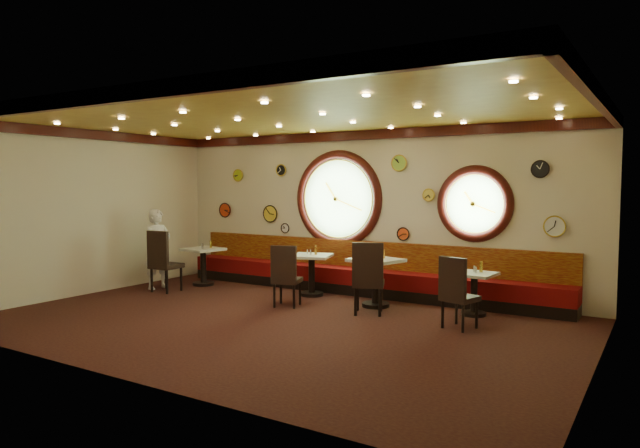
# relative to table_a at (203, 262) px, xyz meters

# --- Properties ---
(floor) EXTENTS (9.00, 6.00, 0.00)m
(floor) POSITION_rel_table_a_xyz_m (3.26, -1.85, -0.50)
(floor) COLOR black
(floor) RESTS_ON ground
(ceiling) EXTENTS (9.00, 6.00, 0.02)m
(ceiling) POSITION_rel_table_a_xyz_m (3.26, -1.85, 2.70)
(ceiling) COLOR gold
(ceiling) RESTS_ON wall_back
(wall_back) EXTENTS (9.00, 0.02, 3.20)m
(wall_back) POSITION_rel_table_a_xyz_m (3.26, 1.15, 1.10)
(wall_back) COLOR beige
(wall_back) RESTS_ON floor
(wall_front) EXTENTS (9.00, 0.02, 3.20)m
(wall_front) POSITION_rel_table_a_xyz_m (3.26, -4.85, 1.10)
(wall_front) COLOR beige
(wall_front) RESTS_ON floor
(wall_left) EXTENTS (0.02, 6.00, 3.20)m
(wall_left) POSITION_rel_table_a_xyz_m (-1.24, -1.85, 1.10)
(wall_left) COLOR beige
(wall_left) RESTS_ON floor
(wall_right) EXTENTS (0.02, 6.00, 3.20)m
(wall_right) POSITION_rel_table_a_xyz_m (7.76, -1.85, 1.10)
(wall_right) COLOR beige
(wall_right) RESTS_ON floor
(molding_back) EXTENTS (9.00, 0.10, 0.18)m
(molding_back) POSITION_rel_table_a_xyz_m (3.26, 1.10, 2.61)
(molding_back) COLOR #330C09
(molding_back) RESTS_ON wall_back
(molding_front) EXTENTS (9.00, 0.10, 0.18)m
(molding_front) POSITION_rel_table_a_xyz_m (3.26, -4.80, 2.61)
(molding_front) COLOR #330C09
(molding_front) RESTS_ON wall_back
(molding_left) EXTENTS (0.10, 6.00, 0.18)m
(molding_left) POSITION_rel_table_a_xyz_m (-1.19, -1.85, 2.61)
(molding_left) COLOR #330C09
(molding_left) RESTS_ON wall_back
(molding_right) EXTENTS (0.10, 6.00, 0.18)m
(molding_right) POSITION_rel_table_a_xyz_m (7.71, -1.85, 2.61)
(molding_right) COLOR #330C09
(molding_right) RESTS_ON wall_back
(banquette_base) EXTENTS (8.00, 0.55, 0.20)m
(banquette_base) POSITION_rel_table_a_xyz_m (3.26, 0.87, -0.40)
(banquette_base) COLOR black
(banquette_base) RESTS_ON floor
(banquette_seat) EXTENTS (8.00, 0.55, 0.30)m
(banquette_seat) POSITION_rel_table_a_xyz_m (3.26, 0.87, -0.15)
(banquette_seat) COLOR #5C0709
(banquette_seat) RESTS_ON banquette_base
(banquette_back) EXTENTS (8.00, 0.10, 0.55)m
(banquette_back) POSITION_rel_table_a_xyz_m (3.26, 1.09, 0.25)
(banquette_back) COLOR #620E07
(banquette_back) RESTS_ON wall_back
(porthole_left_glass) EXTENTS (1.66, 0.02, 1.66)m
(porthole_left_glass) POSITION_rel_table_a_xyz_m (2.66, 1.15, 1.35)
(porthole_left_glass) COLOR #8AC677
(porthole_left_glass) RESTS_ON wall_back
(porthole_left_frame) EXTENTS (1.98, 0.18, 1.98)m
(porthole_left_frame) POSITION_rel_table_a_xyz_m (2.66, 1.13, 1.35)
(porthole_left_frame) COLOR #330C09
(porthole_left_frame) RESTS_ON wall_back
(porthole_left_ring) EXTENTS (1.61, 0.03, 1.61)m
(porthole_left_ring) POSITION_rel_table_a_xyz_m (2.66, 1.10, 1.35)
(porthole_left_ring) COLOR gold
(porthole_left_ring) RESTS_ON wall_back
(porthole_right_glass) EXTENTS (1.10, 0.02, 1.10)m
(porthole_right_glass) POSITION_rel_table_a_xyz_m (5.46, 1.15, 1.30)
(porthole_right_glass) COLOR #8AC677
(porthole_right_glass) RESTS_ON wall_back
(porthole_right_frame) EXTENTS (1.38, 0.18, 1.38)m
(porthole_right_frame) POSITION_rel_table_a_xyz_m (5.46, 1.13, 1.30)
(porthole_right_frame) COLOR #330C09
(porthole_right_frame) RESTS_ON wall_back
(porthole_right_ring) EXTENTS (1.09, 0.03, 1.09)m
(porthole_right_ring) POSITION_rel_table_a_xyz_m (5.46, 1.10, 1.30)
(porthole_right_ring) COLOR gold
(porthole_right_ring) RESTS_ON wall_back
(wall_clock_0) EXTENTS (0.20, 0.03, 0.20)m
(wall_clock_0) POSITION_rel_table_a_xyz_m (1.36, 1.11, 0.70)
(wall_clock_0) COLOR white
(wall_clock_0) RESTS_ON wall_back
(wall_clock_1) EXTENTS (0.26, 0.03, 0.26)m
(wall_clock_1) POSITION_rel_table_a_xyz_m (0.06, 1.11, 1.85)
(wall_clock_1) COLOR #B2D029
(wall_clock_1) RESTS_ON wall_back
(wall_clock_2) EXTENTS (0.36, 0.03, 0.36)m
(wall_clock_2) POSITION_rel_table_a_xyz_m (0.96, 1.11, 1.00)
(wall_clock_2) COLOR yellow
(wall_clock_2) RESTS_ON wall_back
(wall_clock_3) EXTENTS (0.30, 0.03, 0.30)m
(wall_clock_3) POSITION_rel_table_a_xyz_m (4.01, 1.11, 2.05)
(wall_clock_3) COLOR #96CD40
(wall_clock_3) RESTS_ON wall_back
(wall_clock_4) EXTENTS (0.32, 0.03, 0.32)m
(wall_clock_4) POSITION_rel_table_a_xyz_m (-0.34, 1.11, 1.05)
(wall_clock_4) COLOR red
(wall_clock_4) RESTS_ON wall_back
(wall_clock_5) EXTENTS (0.22, 0.03, 0.22)m
(wall_clock_5) POSITION_rel_table_a_xyz_m (4.61, 1.11, 1.45)
(wall_clock_5) COLOR #DEC94A
(wall_clock_5) RESTS_ON wall_back
(wall_clock_6) EXTENTS (0.24, 0.03, 0.24)m
(wall_clock_6) POSITION_rel_table_a_xyz_m (4.11, 1.11, 0.70)
(wall_clock_6) COLOR #EF501C
(wall_clock_6) RESTS_ON wall_back
(wall_clock_7) EXTENTS (0.34, 0.03, 0.34)m
(wall_clock_7) POSITION_rel_table_a_xyz_m (6.81, 1.11, 0.95)
(wall_clock_7) COLOR white
(wall_clock_7) RESTS_ON wall_back
(wall_clock_8) EXTENTS (0.28, 0.03, 0.28)m
(wall_clock_8) POSITION_rel_table_a_xyz_m (6.56, 1.11, 1.90)
(wall_clock_8) COLOR black
(wall_clock_8) RESTS_ON wall_back
(wall_clock_9) EXTENTS (0.24, 0.03, 0.24)m
(wall_clock_9) POSITION_rel_table_a_xyz_m (1.26, 1.11, 1.95)
(wall_clock_9) COLOR black
(wall_clock_9) RESTS_ON wall_back
(table_a) EXTENTS (0.82, 0.82, 0.79)m
(table_a) POSITION_rel_table_a_xyz_m (0.00, 0.00, 0.00)
(table_a) COLOR black
(table_a) RESTS_ON floor
(table_b) EXTENTS (0.91, 0.91, 0.79)m
(table_b) POSITION_rel_table_a_xyz_m (2.58, 0.25, 0.00)
(table_b) COLOR black
(table_b) RESTS_ON floor
(table_c) EXTENTS (0.95, 0.95, 0.85)m
(table_c) POSITION_rel_table_a_xyz_m (4.08, -0.00, 0.03)
(table_c) COLOR black
(table_c) RESTS_ON floor
(table_d) EXTENTS (0.70, 0.70, 0.71)m
(table_d) POSITION_rel_table_a_xyz_m (5.74, 0.24, -0.06)
(table_d) COLOR black
(table_d) RESTS_ON floor
(chair_a) EXTENTS (0.54, 0.54, 0.76)m
(chair_a) POSITION_rel_table_a_xyz_m (-0.12, -1.03, 0.20)
(chair_a) COLOR black
(chair_a) RESTS_ON floor
(chair_b) EXTENTS (0.57, 0.57, 0.67)m
(chair_b) POSITION_rel_table_a_xyz_m (2.76, -0.88, 0.12)
(chair_b) COLOR black
(chair_b) RESTS_ON floor
(chair_c) EXTENTS (0.66, 0.66, 0.75)m
(chair_c) POSITION_rel_table_a_xyz_m (4.25, -0.65, 0.19)
(chair_c) COLOR black
(chair_c) RESTS_ON floor
(chair_d) EXTENTS (0.56, 0.56, 0.67)m
(chair_d) POSITION_rel_table_a_xyz_m (5.78, -0.80, 0.12)
(chair_d) COLOR black
(chair_d) RESTS_ON floor
(condiment_a_salt) EXTENTS (0.03, 0.03, 0.09)m
(condiment_a_salt) POSITION_rel_table_a_xyz_m (-0.02, -0.01, 0.34)
(condiment_a_salt) COLOR silver
(condiment_a_salt) RESTS_ON table_a
(condiment_b_salt) EXTENTS (0.03, 0.03, 0.09)m
(condiment_b_salt) POSITION_rel_table_a_xyz_m (2.44, 0.32, 0.34)
(condiment_b_salt) COLOR silver
(condiment_b_salt) RESTS_ON table_b
(condiment_c_salt) EXTENTS (0.03, 0.03, 0.09)m
(condiment_c_salt) POSITION_rel_table_a_xyz_m (3.95, 0.12, 0.39)
(condiment_c_salt) COLOR silver
(condiment_c_salt) RESTS_ON table_c
(condiment_d_salt) EXTENTS (0.04, 0.04, 0.10)m
(condiment_d_salt) POSITION_rel_table_a_xyz_m (5.71, 0.32, 0.26)
(condiment_d_salt) COLOR silver
(condiment_d_salt) RESTS_ON table_d
(condiment_a_pepper) EXTENTS (0.04, 0.04, 0.11)m
(condiment_a_pepper) POSITION_rel_table_a_xyz_m (0.07, -0.09, 0.35)
(condiment_a_pepper) COLOR silver
(condiment_a_pepper) RESTS_ON table_a
(condiment_b_pepper) EXTENTS (0.04, 0.04, 0.10)m
(condiment_b_pepper) POSITION_rel_table_a_xyz_m (2.57, 0.22, 0.34)
(condiment_b_pepper) COLOR silver
(condiment_b_pepper) RESTS_ON table_b
(condiment_c_pepper) EXTENTS (0.03, 0.03, 0.09)m
(condiment_c_pepper) POSITION_rel_table_a_xyz_m (4.04, 0.00, 0.39)
(condiment_c_pepper) COLOR silver
(condiment_c_pepper) RESTS_ON table_c
(condiment_d_pepper) EXTENTS (0.04, 0.04, 0.10)m
(condiment_d_pepper) POSITION_rel_table_a_xyz_m (5.77, 0.22, 0.26)
(condiment_d_pepper) COLOR silver
(condiment_d_pepper) RESTS_ON table_d
(condiment_a_bottle) EXTENTS (0.05, 0.05, 0.15)m
(condiment_a_bottle) POSITION_rel_table_a_xyz_m (0.10, 0.13, 0.37)
(condiment_a_bottle) COLOR gold
(condiment_a_bottle) RESTS_ON table_a
(condiment_b_bottle) EXTENTS (0.05, 0.05, 0.17)m
(condiment_b_bottle) POSITION_rel_table_a_xyz_m (2.65, 0.29, 0.38)
(condiment_b_bottle) COLOR gold
(condiment_b_bottle) RESTS_ON table_b
(condiment_c_bottle) EXTENTS (0.05, 0.05, 0.16)m
(condiment_c_bottle) POSITION_rel_table_a_xyz_m (4.17, 0.12, 0.43)
(condiment_c_bottle) COLOR gold
(condiment_c_bottle) RESTS_ON table_c
(condiment_d_bottle) EXTENTS (0.06, 0.06, 0.18)m
(condiment_d_bottle) POSITION_rel_table_a_xyz_m (5.82, 0.34, 0.30)
(condiment_d_bottle) COLOR gold
(condiment_d_bottle) RESTS_ON table_d
(waiter) EXTENTS (0.48, 0.65, 1.64)m
(waiter) POSITION_rel_table_a_xyz_m (-0.52, -0.78, 0.32)
(waiter) COLOR white
(waiter) RESTS_ON floor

